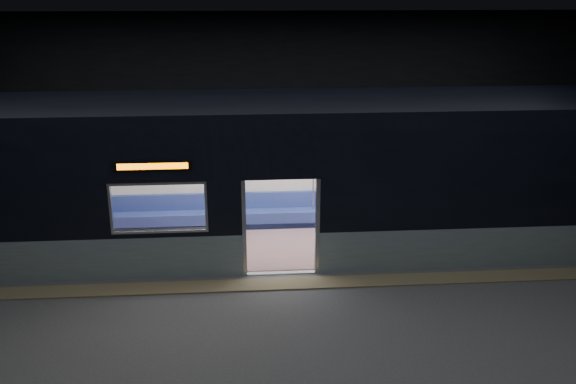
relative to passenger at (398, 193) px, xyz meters
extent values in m
cube|color=#47494C|center=(-3.04, -3.55, -0.83)|extent=(24.00, 14.00, 0.01)
cube|color=black|center=(-3.04, -3.55, 4.15)|extent=(24.00, 14.00, 0.04)
cube|color=black|center=(-3.04, 3.43, 1.67)|extent=(24.00, 0.04, 5.00)
cube|color=#8C7F59|center=(-3.04, -3.00, -0.81)|extent=(22.80, 0.50, 0.03)
cube|color=#8DA2A8|center=(-7.89, -2.49, -0.38)|extent=(8.30, 0.12, 0.90)
cube|color=#8DA2A8|center=(1.81, -2.49, -0.38)|extent=(8.30, 0.12, 0.90)
cube|color=black|center=(-7.89, -2.49, 1.22)|extent=(8.30, 0.12, 2.30)
cube|color=black|center=(1.81, -2.49, 1.22)|extent=(8.30, 0.12, 2.30)
cube|color=black|center=(-3.04, -2.49, 1.80)|extent=(1.40, 0.12, 1.15)
cube|color=#B7BABC|center=(-3.78, -2.49, 0.20)|extent=(0.08, 0.14, 2.05)
cube|color=#B7BABC|center=(-2.30, -2.49, 0.20)|extent=(0.08, 0.14, 2.05)
cube|color=black|center=(-5.49, -2.57, 1.56)|extent=(1.50, 0.04, 0.18)
cube|color=#FE7400|center=(-5.49, -2.57, 1.56)|extent=(1.34, 0.03, 0.12)
cube|color=beige|center=(-3.04, 0.39, 0.77)|extent=(18.00, 0.12, 3.20)
cube|color=black|center=(-3.04, -1.05, 2.45)|extent=(18.00, 3.00, 0.15)
cube|color=gray|center=(-3.04, -1.05, -0.81)|extent=(17.76, 2.76, 0.04)
cube|color=beige|center=(-3.04, -1.05, 1.52)|extent=(17.76, 2.76, 0.10)
cube|color=navy|center=(-3.04, 0.07, -0.58)|extent=(11.00, 0.48, 0.41)
cube|color=navy|center=(-3.04, 0.26, -0.18)|extent=(11.00, 0.10, 0.40)
cube|color=#876266|center=(-6.34, -2.14, -0.58)|extent=(4.40, 0.48, 0.41)
cube|color=#876266|center=(0.26, -2.14, -0.58)|extent=(4.40, 0.48, 0.41)
cylinder|color=silver|center=(-3.99, -2.18, 0.34)|extent=(0.04, 0.04, 2.26)
cylinder|color=silver|center=(-3.99, 0.08, 0.34)|extent=(0.04, 0.04, 2.26)
cylinder|color=silver|center=(-2.09, -2.18, 0.34)|extent=(0.04, 0.04, 2.26)
cylinder|color=silver|center=(-2.09, 0.08, 0.34)|extent=(0.04, 0.04, 2.26)
cylinder|color=silver|center=(-3.04, 0.03, 1.12)|extent=(11.00, 0.03, 0.03)
cube|color=black|center=(-0.11, -0.16, -0.29)|extent=(0.18, 0.50, 0.17)
cube|color=black|center=(0.11, -0.16, -0.29)|extent=(0.18, 0.50, 0.17)
cylinder|color=black|center=(-0.11, -0.39, -0.57)|extent=(0.12, 0.12, 0.43)
cylinder|color=black|center=(0.11, -0.39, -0.57)|extent=(0.12, 0.12, 0.43)
cube|color=#E76B77|center=(0.00, 0.04, -0.27)|extent=(0.43, 0.23, 0.21)
cylinder|color=#E76B77|center=(0.00, 0.08, 0.10)|extent=(0.44, 0.44, 0.55)
sphere|color=tan|center=(0.00, 0.05, 0.50)|extent=(0.22, 0.22, 0.22)
sphere|color=black|center=(0.00, 0.10, 0.54)|extent=(0.23, 0.23, 0.23)
cube|color=black|center=(-0.04, -0.24, -0.13)|extent=(0.38, 0.35, 0.15)
cube|color=white|center=(1.06, 0.31, 0.68)|extent=(1.10, 0.03, 0.72)
camera|label=1|loc=(-3.76, -13.86, 4.81)|focal=38.00mm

